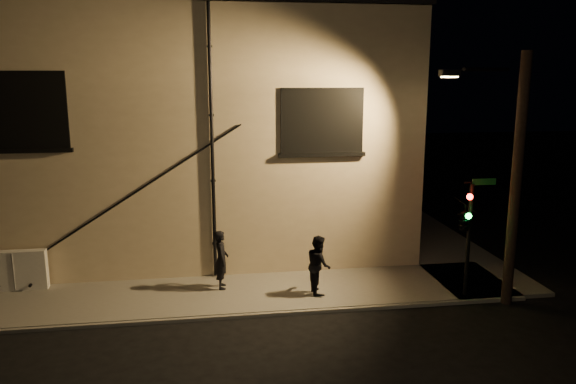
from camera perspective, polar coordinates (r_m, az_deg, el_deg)
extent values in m
plane|color=black|center=(15.62, -0.27, -12.31)|extent=(90.00, 90.00, 0.00)
cube|color=slate|center=(16.86, -11.36, -10.46)|extent=(20.00, 3.00, 0.12)
cube|color=slate|center=(24.54, 12.11, -3.37)|extent=(3.00, 16.00, 0.12)
cube|color=beige|center=(23.21, -11.00, 6.34)|extent=(16.00, 12.00, 8.50)
cube|color=black|center=(23.22, -11.44, 17.20)|extent=(16.20, 12.20, 0.30)
cube|color=black|center=(17.80, -24.95, 7.56)|extent=(2.20, 0.10, 2.20)
cube|color=black|center=(17.81, -24.94, 7.56)|extent=(1.98, 0.05, 1.98)
cube|color=black|center=(17.53, 3.49, 7.27)|extent=(2.60, 0.10, 2.00)
cube|color=#A5B28C|center=(17.54, 3.48, 7.27)|extent=(2.38, 0.05, 1.78)
cylinder|color=black|center=(17.15, -7.72, 4.76)|extent=(0.11, 0.11, 8.30)
cylinder|color=black|center=(17.49, -14.82, 0.26)|extent=(5.96, 0.04, 3.75)
cylinder|color=black|center=(17.46, -14.44, 0.46)|extent=(5.96, 0.04, 3.75)
cube|color=white|center=(18.60, -25.99, -7.17)|extent=(1.82, 0.31, 1.20)
imported|color=black|center=(16.91, -6.80, -6.82)|extent=(0.43, 0.65, 1.77)
imported|color=black|center=(16.47, 3.14, -7.36)|extent=(0.67, 0.85, 1.72)
cylinder|color=black|center=(16.85, 17.86, -4.70)|extent=(0.12, 0.12, 3.28)
imported|color=black|center=(16.47, 17.51, -2.54)|extent=(0.70, 2.02, 0.80)
sphere|color=#FF140C|center=(16.18, 17.99, -0.47)|extent=(0.17, 0.17, 0.17)
sphere|color=#14FF3F|center=(16.30, 17.87, -2.35)|extent=(0.17, 0.17, 0.17)
cube|color=#0C4C1E|center=(16.62, 19.31, 0.99)|extent=(0.70, 0.03, 0.18)
cylinder|color=black|center=(16.53, 22.16, 0.91)|extent=(0.29, 0.29, 7.02)
cylinder|color=black|center=(16.36, 19.55, 11.67)|extent=(1.78, 0.97, 0.10)
cube|color=black|center=(16.50, 16.11, 11.54)|extent=(0.55, 0.28, 0.18)
cube|color=#FFC672|center=(16.50, 16.09, 11.19)|extent=(0.42, 0.20, 0.04)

